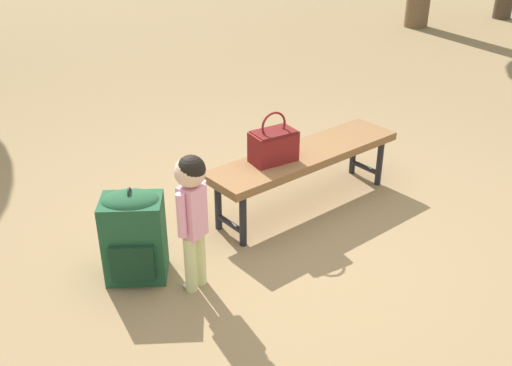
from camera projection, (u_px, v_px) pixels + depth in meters
name	position (u px, v px, depth m)	size (l,w,h in m)	color
ground_plane	(273.00, 246.00, 3.95)	(40.00, 40.00, 0.00)	#8C704C
park_bench	(305.00, 158.00, 4.27)	(1.65, 0.73, 0.45)	brown
handbag	(273.00, 145.00, 4.04)	(0.36, 0.28, 0.37)	maroon
child_standing	(192.00, 203.00, 3.29)	(0.24, 0.18, 0.88)	#CCCC8C
backpack_large	(134.00, 233.00, 3.52)	(0.44, 0.45, 0.62)	#1E4C2D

